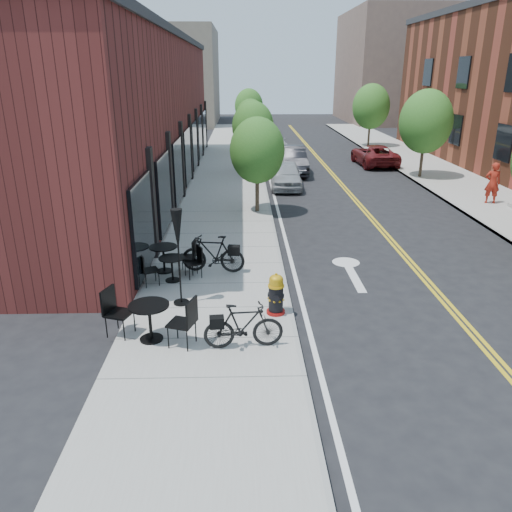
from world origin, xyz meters
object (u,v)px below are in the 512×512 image
object	(u,v)px
bistro_set_c	(172,266)
parked_car_c	(273,141)
bistro_set_b	(164,255)
parked_car_a	(286,175)
bicycle_right	(244,326)
parked_car_b	(291,160)
patio_umbrella	(178,237)
bicycle_left	(213,254)
fire_hydrant	(276,295)
pedestrian	(492,183)
parked_car_far	(374,155)
bistro_set_a	(150,317)

from	to	relation	value
bistro_set_c	parked_car_c	size ratio (longest dim) A/B	0.37
bistro_set_b	parked_car_a	xyz separation A→B (m)	(4.49, 11.49, 0.03)
bistro_set_c	bicycle_right	bearing A→B (deg)	-86.37
bicycle_right	bistro_set_b	distance (m)	4.86
bicycle_right	parked_car_b	xyz separation A→B (m)	(2.81, 19.56, 0.15)
patio_umbrella	parked_car_a	size ratio (longest dim) A/B	0.63
parked_car_c	bistro_set_b	bearing A→B (deg)	-102.96
bicycle_left	fire_hydrant	bearing A→B (deg)	39.10
patio_umbrella	parked_car_b	bearing A→B (deg)	75.94
fire_hydrant	pedestrian	bearing A→B (deg)	62.37
pedestrian	bistro_set_b	bearing A→B (deg)	41.40
fire_hydrant	bistro_set_c	bearing A→B (deg)	159.77
parked_car_far	parked_car_c	bearing A→B (deg)	-50.02
bicycle_left	parked_car_b	xyz separation A→B (m)	(3.66, 15.31, 0.10)
bicycle_left	parked_car_c	xyz separation A→B (m)	(3.14, 24.41, -0.02)
parked_car_a	bistro_set_c	bearing A→B (deg)	-106.21
parked_car_far	bistro_set_a	bearing A→B (deg)	62.16
bistro_set_a	bistro_set_b	bearing A→B (deg)	113.08
patio_umbrella	bistro_set_c	bearing A→B (deg)	105.51
bicycle_right	parked_car_b	world-z (taller)	parked_car_b
bicycle_right	parked_car_a	distance (m)	15.93
bicycle_left	parked_car_c	bearing A→B (deg)	-179.53
patio_umbrella	bicycle_left	bearing A→B (deg)	71.57
parked_car_b	parked_car_c	xyz separation A→B (m)	(-0.52, 9.09, -0.12)
fire_hydrant	bistro_set_a	xyz separation A→B (m)	(-2.78, -1.19, 0.06)
bicycle_right	parked_car_far	distance (m)	23.60
fire_hydrant	bistro_set_a	size ratio (longest dim) A/B	0.50
bicycle_left	bistro_set_c	world-z (taller)	bicycle_left
bistro_set_a	patio_umbrella	xyz separation A→B (m)	(0.45, 1.79, 1.20)
parked_car_a	parked_car_far	world-z (taller)	parked_car_a
fire_hydrant	bicycle_left	world-z (taller)	bicycle_left
bicycle_left	parked_car_a	bearing A→B (deg)	172.91
bicycle_right	bistro_set_c	world-z (taller)	bicycle_right
parked_car_far	bistro_set_b	bearing A→B (deg)	56.80
fire_hydrant	bistro_set_a	world-z (taller)	bistro_set_a
bistro_set_c	patio_umbrella	size ratio (longest dim) A/B	0.69
bicycle_right	parked_car_a	bearing A→B (deg)	-12.78
parked_car_a	parked_car_b	xyz separation A→B (m)	(0.59, 3.78, 0.11)
patio_umbrella	pedestrian	xyz separation A→B (m)	(12.44, 9.79, -0.85)
bicycle_left	parked_car_a	xyz separation A→B (m)	(3.07, 11.53, -0.01)
bistro_set_a	parked_car_a	bearing A→B (deg)	93.68
pedestrian	parked_car_b	bearing A→B (deg)	-32.03
bicycle_right	bistro_set_b	xyz separation A→B (m)	(-2.28, 4.29, 0.00)
bistro_set_a	parked_car_b	distance (m)	19.78
bicycle_right	bistro_set_c	bearing A→B (deg)	23.68
parked_car_b	parked_car_far	size ratio (longest dim) A/B	1.01
bistro_set_a	parked_car_far	xyz separation A→B (m)	(10.29, 21.72, -0.02)
parked_car_b	pedestrian	size ratio (longest dim) A/B	2.61
fire_hydrant	patio_umbrella	size ratio (longest dim) A/B	0.42
parked_car_far	pedestrian	size ratio (longest dim) A/B	2.59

